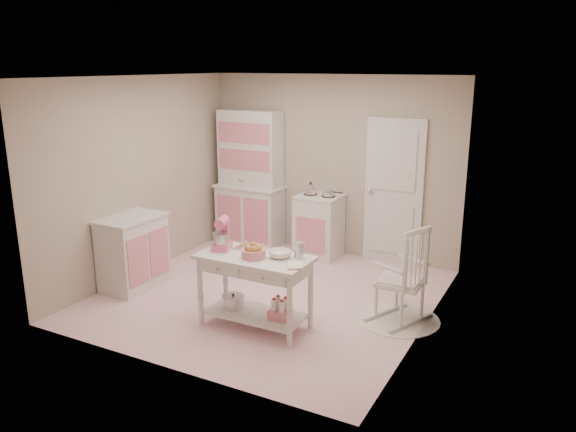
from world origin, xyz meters
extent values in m
plane|color=pink|center=(0.00, 0.00, 0.00)|extent=(3.80, 3.80, 0.00)
cube|color=white|center=(0.00, 0.00, 2.60)|extent=(3.80, 3.80, 0.04)
cube|color=#B3A891|center=(0.00, 1.90, 1.30)|extent=(3.80, 0.04, 2.60)
cube|color=#B3A891|center=(0.00, -1.90, 1.30)|extent=(3.80, 0.04, 2.60)
cube|color=#B3A891|center=(-1.90, 0.00, 1.30)|extent=(0.04, 3.80, 2.60)
cube|color=#B3A891|center=(1.90, 0.00, 1.30)|extent=(0.04, 3.80, 2.60)
cube|color=white|center=(0.95, 1.87, 1.02)|extent=(0.82, 0.05, 2.04)
cube|color=white|center=(-1.26, 1.66, 1.04)|extent=(1.06, 0.50, 2.08)
cube|color=white|center=(-0.06, 1.61, 0.46)|extent=(0.62, 0.57, 0.92)
cube|color=white|center=(-1.63, -0.54, 0.46)|extent=(0.54, 0.84, 0.92)
cylinder|color=white|center=(1.61, 0.08, 0.01)|extent=(0.92, 0.92, 0.01)
cube|color=white|center=(1.61, 0.08, 0.55)|extent=(0.73, 0.85, 1.10)
cube|color=white|center=(0.29, -0.77, 0.40)|extent=(1.20, 0.60, 0.80)
cube|color=#E46090|center=(-0.13, -0.75, 0.97)|extent=(0.28, 0.33, 0.34)
cube|color=silver|center=(0.14, -0.59, 0.81)|extent=(0.34, 0.24, 0.02)
cylinder|color=#D47A88|center=(0.31, -0.82, 0.85)|extent=(0.25, 0.25, 0.09)
imported|color=white|center=(0.55, -0.69, 0.84)|extent=(0.24, 0.24, 0.08)
cylinder|color=silver|center=(0.73, -0.61, 0.89)|extent=(0.10, 0.10, 0.17)
imported|color=white|center=(0.74, -0.89, 0.81)|extent=(0.23, 0.26, 0.02)
camera|label=1|loc=(3.18, -5.52, 2.74)|focal=35.00mm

